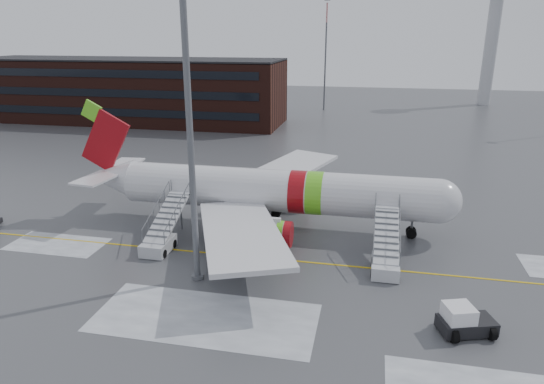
% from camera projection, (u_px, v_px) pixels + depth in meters
% --- Properties ---
extents(ground, '(260.00, 260.00, 0.00)m').
position_uv_depth(ground, '(319.00, 258.00, 38.53)').
color(ground, '#494C4F').
rests_on(ground, ground).
extents(airliner, '(35.03, 32.97, 11.18)m').
position_uv_depth(airliner, '(266.00, 191.00, 43.85)').
color(airliner, silver).
rests_on(airliner, ground).
extents(airstair_fwd, '(2.05, 7.70, 3.48)m').
position_uv_depth(airstair_fwd, '(386.00, 256.00, 36.42)').
color(airstair_fwd, silver).
rests_on(airstair_fwd, ground).
extents(airstair_aft, '(2.05, 7.70, 3.48)m').
position_uv_depth(airstair_aft, '(162.00, 236.00, 39.97)').
color(airstair_aft, '#B9BBC1').
rests_on(airstair_aft, ground).
extents(pushback_tug, '(3.59, 3.11, 1.83)m').
position_uv_depth(pushback_tug, '(464.00, 321.00, 28.63)').
color(pushback_tug, black).
rests_on(pushback_tug, ground).
extents(light_mast_near, '(1.20, 1.20, 28.14)m').
position_uv_depth(light_mast_near, '(187.00, 75.00, 30.76)').
color(light_mast_near, '#595B60').
rests_on(light_mast_near, ground).
extents(terminal_building, '(62.00, 16.11, 12.30)m').
position_uv_depth(terminal_building, '(127.00, 90.00, 96.52)').
color(terminal_building, '#3F1E16').
rests_on(terminal_building, ground).
extents(control_tower, '(6.40, 6.40, 30.00)m').
position_uv_depth(control_tower, '(494.00, 25.00, 115.07)').
color(control_tower, '#B2B5BA').
rests_on(control_tower, ground).
extents(light_mast_far_n, '(1.20, 1.20, 24.25)m').
position_uv_depth(light_mast_far_n, '(326.00, 48.00, 108.26)').
color(light_mast_far_n, '#595B60').
rests_on(light_mast_far_n, ground).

